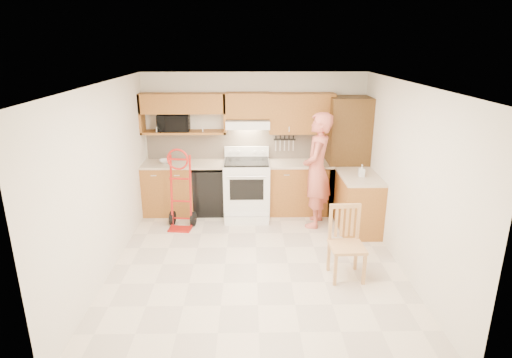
{
  "coord_description": "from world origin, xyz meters",
  "views": [
    {
      "loc": [
        -0.1,
        -5.33,
        2.99
      ],
      "look_at": [
        0.0,
        0.5,
        1.1
      ],
      "focal_mm": 29.66,
      "sensor_mm": 36.0,
      "label": 1
    }
  ],
  "objects_px": {
    "hand_truck": "(180,193)",
    "dining_chair": "(347,244)",
    "microwave": "(174,122)",
    "person": "(317,171)",
    "range": "(247,184)"
  },
  "relations": [
    {
      "from": "hand_truck",
      "to": "dining_chair",
      "type": "bearing_deg",
      "value": -26.96
    },
    {
      "from": "microwave",
      "to": "person",
      "type": "bearing_deg",
      "value": -18.85
    },
    {
      "from": "microwave",
      "to": "range",
      "type": "bearing_deg",
      "value": -15.28
    },
    {
      "from": "person",
      "to": "dining_chair",
      "type": "xyz_separation_m",
      "value": [
        0.15,
        -1.73,
        -0.48
      ]
    },
    {
      "from": "range",
      "to": "dining_chair",
      "type": "xyz_separation_m",
      "value": [
        1.32,
        -2.16,
        -0.11
      ]
    },
    {
      "from": "microwave",
      "to": "hand_truck",
      "type": "xyz_separation_m",
      "value": [
        0.18,
        -0.84,
        -1.02
      ]
    },
    {
      "from": "person",
      "to": "dining_chair",
      "type": "relative_size",
      "value": 1.99
    },
    {
      "from": "microwave",
      "to": "range",
      "type": "height_order",
      "value": "microwave"
    },
    {
      "from": "microwave",
      "to": "range",
      "type": "relative_size",
      "value": 0.46
    },
    {
      "from": "range",
      "to": "hand_truck",
      "type": "relative_size",
      "value": 0.96
    },
    {
      "from": "range",
      "to": "person",
      "type": "xyz_separation_m",
      "value": [
        1.17,
        -0.44,
        0.37
      ]
    },
    {
      "from": "microwave",
      "to": "range",
      "type": "distance_m",
      "value": 1.68
    },
    {
      "from": "range",
      "to": "person",
      "type": "distance_m",
      "value": 1.3
    },
    {
      "from": "hand_truck",
      "to": "range",
      "type": "bearing_deg",
      "value": 32.77
    },
    {
      "from": "microwave",
      "to": "hand_truck",
      "type": "height_order",
      "value": "microwave"
    }
  ]
}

